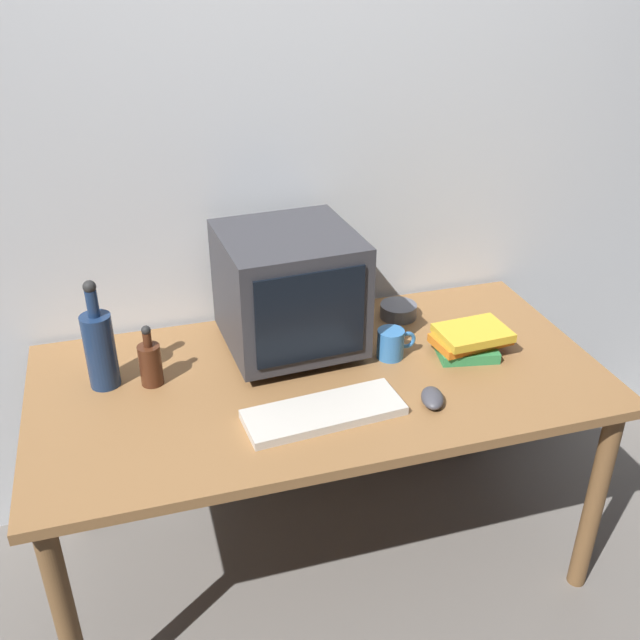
{
  "coord_description": "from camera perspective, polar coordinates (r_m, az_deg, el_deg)",
  "views": [
    {
      "loc": [
        -0.49,
        -1.65,
        1.83
      ],
      "look_at": [
        0.0,
        0.0,
        0.88
      ],
      "focal_mm": 40.17,
      "sensor_mm": 36.0,
      "label": 1
    }
  ],
  "objects": [
    {
      "name": "ground_plane",
      "position": [
        2.51,
        0.0,
        -17.96
      ],
      "size": [
        6.0,
        6.0,
        0.0
      ],
      "primitive_type": "plane",
      "color": "slate"
    },
    {
      "name": "back_wall",
      "position": [
        2.25,
        -3.48,
        13.78
      ],
      "size": [
        4.0,
        0.08,
        2.5
      ],
      "primitive_type": "cube",
      "color": "silver",
      "rests_on": "ground"
    },
    {
      "name": "desk",
      "position": [
        2.1,
        0.0,
        -6.15
      ],
      "size": [
        1.62,
        0.81,
        0.7
      ],
      "color": "olive",
      "rests_on": "ground"
    },
    {
      "name": "crt_monitor",
      "position": [
        2.1,
        -2.48,
        2.37
      ],
      "size": [
        0.4,
        0.41,
        0.37
      ],
      "color": "#333338",
      "rests_on": "desk"
    },
    {
      "name": "keyboard",
      "position": [
        1.89,
        0.31,
        -7.37
      ],
      "size": [
        0.43,
        0.18,
        0.02
      ],
      "primitive_type": "cube",
      "rotation": [
        0.0,
        0.0,
        0.08
      ],
      "color": "beige",
      "rests_on": "desk"
    },
    {
      "name": "computer_mouse",
      "position": [
        1.95,
        8.94,
        -6.15
      ],
      "size": [
        0.09,
        0.11,
        0.04
      ],
      "primitive_type": "ellipsoid",
      "rotation": [
        0.0,
        0.0,
        -0.3
      ],
      "color": "#3F3F47",
      "rests_on": "desk"
    },
    {
      "name": "bottle_tall",
      "position": [
        2.04,
        -17.14,
        -2.08
      ],
      "size": [
        0.08,
        0.08,
        0.32
      ],
      "color": "navy",
      "rests_on": "desk"
    },
    {
      "name": "bottle_short",
      "position": [
        2.04,
        -13.37,
        -3.32
      ],
      "size": [
        0.06,
        0.06,
        0.18
      ],
      "color": "#472314",
      "rests_on": "desk"
    },
    {
      "name": "book_stack",
      "position": [
        2.18,
        11.83,
        -1.6
      ],
      "size": [
        0.24,
        0.17,
        0.08
      ],
      "color": "#33894C",
      "rests_on": "desk"
    },
    {
      "name": "mug",
      "position": [
        2.13,
        5.71,
        -1.88
      ],
      "size": [
        0.12,
        0.08,
        0.09
      ],
      "color": "#3370B2",
      "rests_on": "desk"
    },
    {
      "name": "cd_spindle",
      "position": [
        2.36,
        6.26,
        0.75
      ],
      "size": [
        0.12,
        0.12,
        0.04
      ],
      "primitive_type": "cylinder",
      "color": "#595B66",
      "rests_on": "desk"
    }
  ]
}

